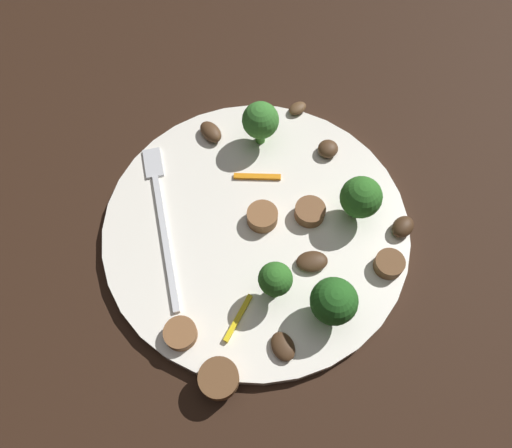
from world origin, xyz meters
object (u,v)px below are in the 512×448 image
object	(u,v)px
broccoli_floret_2	(334,301)
mushroom_3	(211,132)
sausage_slice_0	(263,217)
sausage_slice_4	(219,379)
mushroom_4	(328,149)
pepper_strip_2	(238,318)
broccoli_floret_3	(361,198)
mushroom_5	(312,261)
sausage_slice_1	(389,264)
fork	(161,211)
sausage_slice_2	(180,333)
broccoli_floret_1	(275,280)
broccoli_floret_0	(260,121)
sausage_slice_3	(310,212)
mushroom_1	(283,346)
mushroom_0	(403,227)
pepper_strip_0	(257,177)
plate	(256,227)
mushroom_2	(298,108)

from	to	relation	value
broccoli_floret_2	mushroom_3	size ratio (longest dim) A/B	1.75
sausage_slice_0	sausage_slice_4	bearing A→B (deg)	129.87
sausage_slice_0	mushroom_4	bearing A→B (deg)	-76.63
mushroom_3	pepper_strip_2	size ratio (longest dim) A/B	0.64
broccoli_floret_3	mushroom_5	bearing A→B (deg)	103.10
sausage_slice_1	sausage_slice_4	size ratio (longest dim) A/B	0.81
fork	sausage_slice_2	size ratio (longest dim) A/B	5.95
fork	broccoli_floret_1	bearing A→B (deg)	-139.83
broccoli_floret_0	mushroom_5	xyz separation A→B (m)	(-0.14, 0.05, -0.03)
broccoli_floret_2	sausage_slice_0	world-z (taller)	broccoli_floret_2
sausage_slice_3	mushroom_1	xyz separation A→B (m)	(-0.09, 0.10, -0.00)
sausage_slice_3	mushroom_4	xyz separation A→B (m)	(0.05, -0.06, -0.00)
mushroom_3	mushroom_1	bearing A→B (deg)	161.13
broccoli_floret_3	mushroom_1	xyz separation A→B (m)	(-0.06, 0.14, -0.03)
sausage_slice_0	mushroom_0	bearing A→B (deg)	-130.78
pepper_strip_0	mushroom_4	bearing A→B (deg)	-103.12
sausage_slice_4	mushroom_0	size ratio (longest dim) A/B	1.35
sausage_slice_3	mushroom_0	bearing A→B (deg)	-136.92
broccoli_floret_3	mushroom_4	world-z (taller)	broccoli_floret_3
sausage_slice_2	fork	bearing A→B (deg)	-23.08
fork	pepper_strip_0	bearing A→B (deg)	-80.02
mushroom_0	sausage_slice_4	bearing A→B (deg)	92.95
plate	fork	distance (m)	0.09
mushroom_4	mushroom_5	bearing A→B (deg)	133.25
sausage_slice_4	pepper_strip_0	size ratio (longest dim) A/B	0.70
broccoli_floret_3	mushroom_0	xyz separation A→B (m)	(-0.04, -0.02, -0.02)
mushroom_3	pepper_strip_0	bearing A→B (deg)	-173.45
broccoli_floret_1	broccoli_floret_3	distance (m)	0.11
sausage_slice_0	broccoli_floret_0	bearing A→B (deg)	-35.22
mushroom_1	pepper_strip_0	bearing A→B (deg)	-29.19
mushroom_0	sausage_slice_0	bearing A→B (deg)	49.22
mushroom_3	mushroom_4	world-z (taller)	same
mushroom_4	pepper_strip_2	size ratio (longest dim) A/B	0.47
sausage_slice_1	pepper_strip_0	xyz separation A→B (m)	(0.15, 0.04, -0.00)
mushroom_2	mushroom_3	bearing A→B (deg)	73.59
mushroom_2	mushroom_4	distance (m)	0.06
plate	mushroom_0	xyz separation A→B (m)	(-0.09, -0.11, 0.01)
sausage_slice_4	mushroom_2	xyz separation A→B (m)	(0.18, -0.23, -0.00)
broccoli_floret_1	mushroom_0	bearing A→B (deg)	-99.45
broccoli_floret_0	sausage_slice_3	xyz separation A→B (m)	(-0.10, 0.01, -0.03)
fork	broccoli_floret_3	bearing A→B (deg)	-103.46
plate	broccoli_floret_2	size ratio (longest dim) A/B	5.76
pepper_strip_0	sausage_slice_2	bearing A→B (deg)	121.43
broccoli_floret_1	mushroom_3	distance (m)	0.19
sausage_slice_3	mushroom_1	bearing A→B (deg)	130.89
sausage_slice_2	pepper_strip_2	size ratio (longest dim) A/B	0.62
sausage_slice_2	mushroom_2	size ratio (longest dim) A/B	1.32
pepper_strip_0	sausage_slice_3	bearing A→B (deg)	-166.71
mushroom_4	broccoli_floret_1	bearing A→B (deg)	122.85
mushroom_0	mushroom_5	bearing A→B (deg)	75.25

